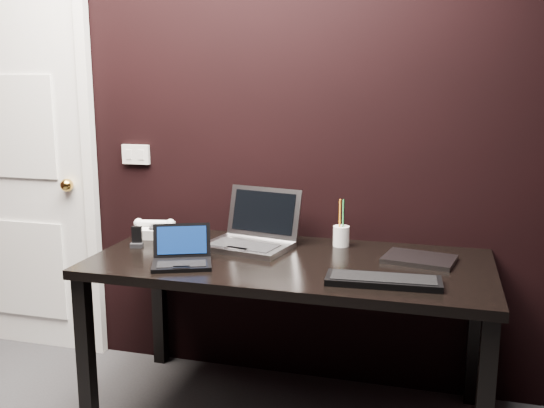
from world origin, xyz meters
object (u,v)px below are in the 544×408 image
(silver_laptop, at_px, (252,236))
(pen_cup, at_px, (341,235))
(mobile_phone, at_px, (137,239))
(desk_phone, at_px, (155,230))
(netbook, at_px, (182,257))
(ext_keyboard, at_px, (383,280))
(closed_laptop, at_px, (419,259))
(desk, at_px, (289,276))
(door, at_px, (16,164))

(silver_laptop, distance_m, pen_cup, 0.41)
(silver_laptop, bearing_deg, mobile_phone, -164.32)
(desk_phone, bearing_deg, netbook, -51.18)
(silver_laptop, height_order, desk_phone, silver_laptop)
(ext_keyboard, bearing_deg, closed_laptop, 70.32)
(desk, relative_size, mobile_phone, 17.80)
(desk, xyz_separation_m, mobile_phone, (-0.73, 0.01, 0.11))
(door, distance_m, desk, 1.73)
(desk, distance_m, netbook, 0.47)
(desk, xyz_separation_m, ext_keyboard, (0.42, -0.22, 0.09))
(desk, height_order, pen_cup, pen_cup)
(netbook, xyz_separation_m, desk_phone, (-0.31, 0.39, 0.01))
(desk, xyz_separation_m, silver_laptop, (-0.22, 0.15, 0.13))
(netbook, relative_size, desk_phone, 1.45)
(netbook, bearing_deg, mobile_phone, 147.20)
(netbook, distance_m, silver_laptop, 0.40)
(door, bearing_deg, desk_phone, -11.10)
(ext_keyboard, relative_size, pen_cup, 1.99)
(ext_keyboard, distance_m, pen_cup, 0.55)
(closed_laptop, bearing_deg, mobile_phone, -174.91)
(door, bearing_deg, silver_laptop, -8.95)
(ext_keyboard, bearing_deg, silver_laptop, 149.92)
(silver_laptop, distance_m, mobile_phone, 0.53)
(silver_laptop, xyz_separation_m, mobile_phone, (-0.51, -0.14, -0.01))
(desk, height_order, desk_phone, desk_phone)
(desk_phone, bearing_deg, door, 168.90)
(desk, relative_size, silver_laptop, 3.95)
(closed_laptop, height_order, mobile_phone, mobile_phone)
(desk_phone, xyz_separation_m, mobile_phone, (0.00, -0.19, -0.00))
(pen_cup, bearing_deg, ext_keyboard, -63.94)
(desk, bearing_deg, pen_cup, 56.62)
(door, xyz_separation_m, desk, (1.65, -0.38, -0.38))
(closed_laptop, bearing_deg, pen_cup, 157.02)
(netbook, bearing_deg, pen_cup, 38.27)
(mobile_phone, xyz_separation_m, pen_cup, (0.91, 0.27, 0.02))
(door, height_order, silver_laptop, door)
(netbook, relative_size, pen_cup, 1.38)
(ext_keyboard, xyz_separation_m, pen_cup, (-0.24, 0.49, 0.04))
(netbook, bearing_deg, door, 155.14)
(desk_phone, bearing_deg, ext_keyboard, -19.81)
(ext_keyboard, bearing_deg, door, 163.97)
(desk, bearing_deg, silver_laptop, 145.40)
(netbook, xyz_separation_m, mobile_phone, (-0.31, 0.20, 0.00))
(desk, relative_size, closed_laptop, 5.26)
(mobile_phone, bearing_deg, desk_phone, 90.23)
(door, xyz_separation_m, mobile_phone, (0.92, -0.37, -0.27))
(door, height_order, netbook, door)
(door, height_order, desk, door)
(desk, xyz_separation_m, desk_phone, (-0.73, 0.19, 0.12))
(desk, distance_m, silver_laptop, 0.29)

